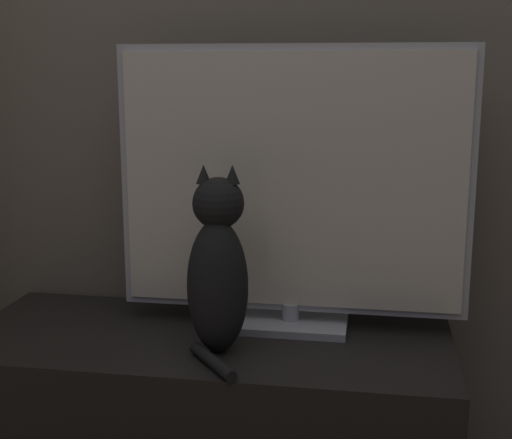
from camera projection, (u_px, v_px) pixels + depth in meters
wall_back at (229, 38)px, 1.97m from camera, size 4.80×0.05×2.60m
tv_stand at (208, 433)px, 1.89m from camera, size 1.25×0.53×0.55m
tv at (292, 189)px, 1.82m from camera, size 0.90×0.18×0.73m
cat at (218, 269)px, 1.69m from camera, size 0.16×0.27×0.45m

